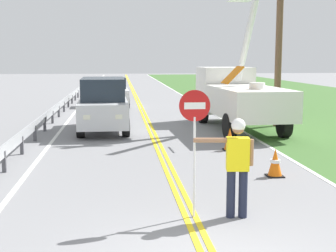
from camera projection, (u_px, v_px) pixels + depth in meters
name	position (u px, v px, depth m)	size (l,w,h in m)	color
centerline_yellow_left	(141.00, 111.00, 26.12)	(0.11, 110.00, 0.01)	yellow
centerline_yellow_right	(144.00, 111.00, 26.14)	(0.11, 110.00, 0.01)	yellow
edge_line_right	(207.00, 110.00, 26.50)	(0.12, 110.00, 0.01)	silver
edge_line_left	(75.00, 111.00, 25.76)	(0.12, 110.00, 0.01)	silver
flagger_worker	(237.00, 161.00, 8.61)	(1.08, 0.29, 1.83)	#1E2338
stop_sign_paddle	(195.00, 125.00, 8.53)	(0.56, 0.04, 2.33)	silver
utility_bucket_truck	(237.00, 93.00, 19.60)	(2.67, 6.90, 5.92)	white
oncoming_suv_nearest	(103.00, 105.00, 18.78)	(2.00, 4.64, 2.10)	silver
oncoming_sedan_second	(112.00, 92.00, 28.41)	(2.02, 4.16, 1.70)	silver
utility_pole_near	(280.00, 15.00, 19.71)	(1.80, 0.28, 8.87)	brown
traffic_cone_lead	(275.00, 163.00, 11.70)	(0.40, 0.40, 0.70)	orange
traffic_cone_mid	(230.00, 140.00, 15.03)	(0.40, 0.40, 0.70)	orange
guardrail_left_shoulder	(49.00, 115.00, 19.98)	(0.10, 32.00, 0.71)	#9EA0A3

